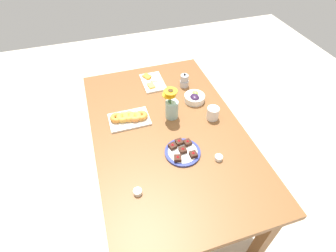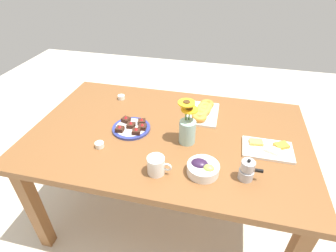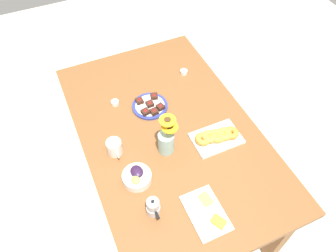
% 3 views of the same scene
% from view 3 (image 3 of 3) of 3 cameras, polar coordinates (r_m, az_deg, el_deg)
% --- Properties ---
extents(ground_plane, '(6.00, 6.00, 0.00)m').
position_cam_3_polar(ground_plane, '(2.57, 0.00, -10.96)').
color(ground_plane, beige).
extents(dining_table, '(1.60, 1.00, 0.74)m').
position_cam_3_polar(dining_table, '(2.01, 0.00, -2.23)').
color(dining_table, brown).
rests_on(dining_table, ground_plane).
extents(coffee_mug, '(0.12, 0.08, 0.09)m').
position_cam_3_polar(coffee_mug, '(1.84, -9.30, -3.67)').
color(coffee_mug, white).
rests_on(coffee_mug, dining_table).
extents(grape_bowl, '(0.15, 0.15, 0.07)m').
position_cam_3_polar(grape_bowl, '(1.74, -5.44, -8.79)').
color(grape_bowl, white).
rests_on(grape_bowl, dining_table).
extents(cheese_platter, '(0.26, 0.17, 0.03)m').
position_cam_3_polar(cheese_platter, '(1.68, 6.76, -14.79)').
color(cheese_platter, white).
rests_on(cheese_platter, dining_table).
extents(croissant_platter, '(0.19, 0.28, 0.05)m').
position_cam_3_polar(croissant_platter, '(1.91, 8.50, -1.82)').
color(croissant_platter, white).
rests_on(croissant_platter, dining_table).
extents(jam_cup_honey, '(0.05, 0.05, 0.03)m').
position_cam_3_polar(jam_cup_honey, '(2.28, 2.78, 9.40)').
color(jam_cup_honey, white).
rests_on(jam_cup_honey, dining_table).
extents(jam_cup_berry, '(0.05, 0.05, 0.03)m').
position_cam_3_polar(jam_cup_berry, '(2.10, -9.22, 4.05)').
color(jam_cup_berry, white).
rests_on(jam_cup_berry, dining_table).
extents(dessert_plate, '(0.22, 0.22, 0.05)m').
position_cam_3_polar(dessert_plate, '(2.06, -3.15, 3.52)').
color(dessert_plate, navy).
rests_on(dessert_plate, dining_table).
extents(flower_vase, '(0.11, 0.11, 0.25)m').
position_cam_3_polar(flower_vase, '(1.79, -0.28, -2.53)').
color(flower_vase, '#99C1B7').
rests_on(flower_vase, dining_table).
extents(moka_pot, '(0.11, 0.07, 0.12)m').
position_cam_3_polar(moka_pot, '(1.64, -2.60, -13.93)').
color(moka_pot, '#B7B7BC').
rests_on(moka_pot, dining_table).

